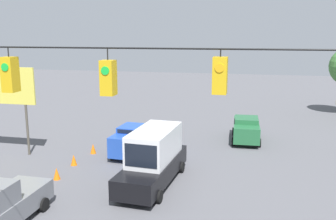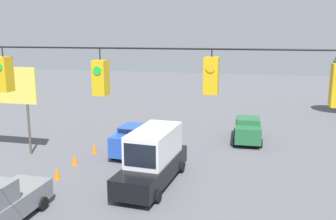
{
  "view_description": "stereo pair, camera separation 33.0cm",
  "coord_description": "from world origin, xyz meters",
  "px_view_note": "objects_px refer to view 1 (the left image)",
  "views": [
    {
      "loc": [
        -3.36,
        6.82,
        8.07
      ],
      "look_at": [
        1.18,
        -13.38,
        3.82
      ],
      "focal_mm": 40.0,
      "sensor_mm": 36.0,
      "label": 1
    },
    {
      "loc": [
        -3.69,
        6.74,
        8.07
      ],
      "look_at": [
        1.18,
        -13.38,
        3.82
      ],
      "focal_mm": 40.0,
      "sensor_mm": 36.0,
      "label": 2
    }
  ],
  "objects_px": {
    "box_truck_black_withflow_mid": "(154,157)",
    "traffic_cone_third": "(33,190)",
    "traffic_cone_farthest": "(93,149)",
    "traffic_cone_fifth": "(74,160)",
    "overhead_signal_span": "(108,140)",
    "sedan_green_oncoming_deep": "(246,129)",
    "traffic_cone_second": "(6,211)",
    "sedan_blue_withflow_far": "(134,140)",
    "roadside_billboard": "(1,90)",
    "traffic_cone_fourth": "(57,174)"
  },
  "relations": [
    {
      "from": "box_truck_black_withflow_mid",
      "to": "traffic_cone_third",
      "type": "distance_m",
      "value": 6.39
    },
    {
      "from": "box_truck_black_withflow_mid",
      "to": "traffic_cone_farthest",
      "type": "distance_m",
      "value": 6.82
    },
    {
      "from": "box_truck_black_withflow_mid",
      "to": "traffic_cone_fifth",
      "type": "bearing_deg",
      "value": -15.96
    },
    {
      "from": "overhead_signal_span",
      "to": "sedan_green_oncoming_deep",
      "type": "relative_size",
      "value": 4.43
    },
    {
      "from": "traffic_cone_second",
      "to": "traffic_cone_fifth",
      "type": "height_order",
      "value": "same"
    },
    {
      "from": "overhead_signal_span",
      "to": "sedan_blue_withflow_far",
      "type": "relative_size",
      "value": 4.53
    },
    {
      "from": "traffic_cone_third",
      "to": "overhead_signal_span",
      "type": "bearing_deg",
      "value": 134.22
    },
    {
      "from": "sedan_blue_withflow_far",
      "to": "roadside_billboard",
      "type": "relative_size",
      "value": 0.75
    },
    {
      "from": "traffic_cone_fourth",
      "to": "roadside_billboard",
      "type": "xyz_separation_m",
      "value": [
        5.79,
        -3.62,
        4.02
      ]
    },
    {
      "from": "sedan_blue_withflow_far",
      "to": "roadside_billboard",
      "type": "bearing_deg",
      "value": 10.35
    },
    {
      "from": "overhead_signal_span",
      "to": "sedan_blue_withflow_far",
      "type": "height_order",
      "value": "overhead_signal_span"
    },
    {
      "from": "overhead_signal_span",
      "to": "sedan_blue_withflow_far",
      "type": "bearing_deg",
      "value": -74.26
    },
    {
      "from": "traffic_cone_second",
      "to": "traffic_cone_fourth",
      "type": "distance_m",
      "value": 4.59
    },
    {
      "from": "sedan_green_oncoming_deep",
      "to": "traffic_cone_farthest",
      "type": "height_order",
      "value": "sedan_green_oncoming_deep"
    },
    {
      "from": "traffic_cone_third",
      "to": "traffic_cone_fourth",
      "type": "relative_size",
      "value": 1.0
    },
    {
      "from": "traffic_cone_third",
      "to": "traffic_cone_fifth",
      "type": "relative_size",
      "value": 1.0
    },
    {
      "from": "overhead_signal_span",
      "to": "box_truck_black_withflow_mid",
      "type": "xyz_separation_m",
      "value": [
        1.6,
        -10.32,
        -4.0
      ]
    },
    {
      "from": "sedan_blue_withflow_far",
      "to": "traffic_cone_fourth",
      "type": "height_order",
      "value": "sedan_blue_withflow_far"
    },
    {
      "from": "box_truck_black_withflow_mid",
      "to": "traffic_cone_fourth",
      "type": "bearing_deg",
      "value": 7.77
    },
    {
      "from": "overhead_signal_span",
      "to": "sedan_blue_withflow_far",
      "type": "distance_m",
      "value": 15.98
    },
    {
      "from": "traffic_cone_fourth",
      "to": "traffic_cone_fifth",
      "type": "xyz_separation_m",
      "value": [
        0.13,
        -2.34,
        0.0
      ]
    },
    {
      "from": "overhead_signal_span",
      "to": "traffic_cone_second",
      "type": "xyz_separation_m",
      "value": [
        6.97,
        -4.98,
        -5.13
      ]
    },
    {
      "from": "traffic_cone_second",
      "to": "traffic_cone_fifth",
      "type": "relative_size",
      "value": 1.0
    },
    {
      "from": "sedan_blue_withflow_far",
      "to": "roadside_billboard",
      "type": "xyz_separation_m",
      "value": [
        8.68,
        1.58,
        3.32
      ]
    },
    {
      "from": "sedan_blue_withflow_far",
      "to": "traffic_cone_fourth",
      "type": "relative_size",
      "value": 6.43
    },
    {
      "from": "overhead_signal_span",
      "to": "traffic_cone_farthest",
      "type": "height_order",
      "value": "overhead_signal_span"
    },
    {
      "from": "box_truck_black_withflow_mid",
      "to": "traffic_cone_fourth",
      "type": "height_order",
      "value": "box_truck_black_withflow_mid"
    },
    {
      "from": "box_truck_black_withflow_mid",
      "to": "traffic_cone_fifth",
      "type": "relative_size",
      "value": 9.76
    },
    {
      "from": "box_truck_black_withflow_mid",
      "to": "roadside_billboard",
      "type": "distance_m",
      "value": 11.96
    },
    {
      "from": "box_truck_black_withflow_mid",
      "to": "traffic_cone_fourth",
      "type": "xyz_separation_m",
      "value": [
        5.46,
        0.74,
        -1.13
      ]
    },
    {
      "from": "traffic_cone_fifth",
      "to": "traffic_cone_fourth",
      "type": "bearing_deg",
      "value": 93.09
    },
    {
      "from": "sedan_blue_withflow_far",
      "to": "traffic_cone_farthest",
      "type": "height_order",
      "value": "sedan_blue_withflow_far"
    },
    {
      "from": "overhead_signal_span",
      "to": "box_truck_black_withflow_mid",
      "type": "relative_size",
      "value": 2.98
    },
    {
      "from": "box_truck_black_withflow_mid",
      "to": "traffic_cone_fourth",
      "type": "distance_m",
      "value": 5.62
    },
    {
      "from": "sedan_green_oncoming_deep",
      "to": "traffic_cone_farthest",
      "type": "xyz_separation_m",
      "value": [
        10.14,
        5.39,
        -0.62
      ]
    },
    {
      "from": "traffic_cone_farthest",
      "to": "roadside_billboard",
      "type": "relative_size",
      "value": 0.12
    },
    {
      "from": "overhead_signal_span",
      "to": "traffic_cone_fourth",
      "type": "bearing_deg",
      "value": -53.63
    },
    {
      "from": "traffic_cone_fourth",
      "to": "box_truck_black_withflow_mid",
      "type": "bearing_deg",
      "value": -172.23
    },
    {
      "from": "overhead_signal_span",
      "to": "traffic_cone_third",
      "type": "xyz_separation_m",
      "value": [
        7.11,
        -7.31,
        -5.13
      ]
    },
    {
      "from": "box_truck_black_withflow_mid",
      "to": "sedan_blue_withflow_far",
      "type": "height_order",
      "value": "box_truck_black_withflow_mid"
    },
    {
      "from": "sedan_green_oncoming_deep",
      "to": "box_truck_black_withflow_mid",
      "type": "xyz_separation_m",
      "value": [
        4.77,
        9.43,
        0.51
      ]
    },
    {
      "from": "traffic_cone_fifth",
      "to": "traffic_cone_farthest",
      "type": "height_order",
      "value": "same"
    },
    {
      "from": "sedan_blue_withflow_far",
      "to": "traffic_cone_fourth",
      "type": "bearing_deg",
      "value": 60.96
    },
    {
      "from": "sedan_green_oncoming_deep",
      "to": "traffic_cone_fourth",
      "type": "distance_m",
      "value": 14.44
    },
    {
      "from": "traffic_cone_second",
      "to": "roadside_billboard",
      "type": "height_order",
      "value": "roadside_billboard"
    },
    {
      "from": "traffic_cone_fifth",
      "to": "traffic_cone_third",
      "type": "bearing_deg",
      "value": 90.82
    },
    {
      "from": "sedan_blue_withflow_far",
      "to": "traffic_cone_farthest",
      "type": "relative_size",
      "value": 6.43
    },
    {
      "from": "traffic_cone_third",
      "to": "traffic_cone_second",
      "type": "bearing_deg",
      "value": 93.6
    },
    {
      "from": "traffic_cone_third",
      "to": "box_truck_black_withflow_mid",
      "type": "bearing_deg",
      "value": -151.37
    },
    {
      "from": "sedan_blue_withflow_far",
      "to": "sedan_green_oncoming_deep",
      "type": "bearing_deg",
      "value": -145.85
    }
  ]
}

